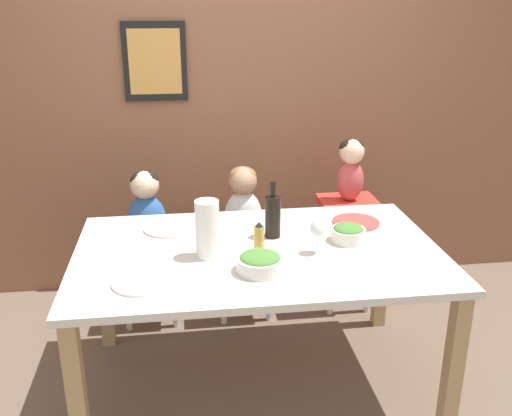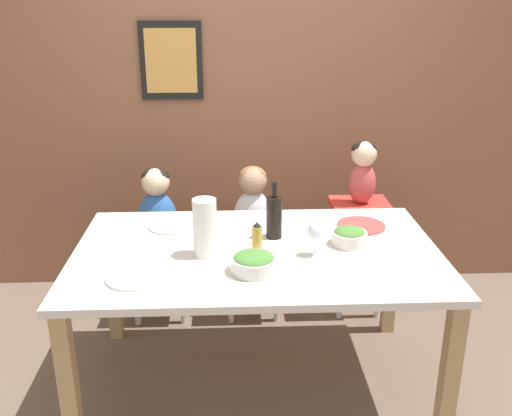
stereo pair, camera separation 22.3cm
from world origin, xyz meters
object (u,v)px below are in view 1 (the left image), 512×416
Objects in this scene: wine_bottle at (273,215)px; dinner_plate_front_left at (142,282)px; chair_far_left at (150,262)px; salad_bowl_small at (348,233)px; chair_far_center at (244,257)px; dinner_plate_back_right at (356,222)px; person_child_left at (147,211)px; person_baby_right at (351,165)px; wine_glass_near at (317,230)px; dinner_plate_back_left at (168,228)px; salad_bowl_large at (260,262)px; person_child_center at (243,206)px; paper_towel_roll at (207,229)px; chair_right_highchair at (347,225)px.

wine_bottle is 1.16× the size of dinner_plate_front_left.
salad_bowl_small is at bearing -34.82° from chair_far_left.
chair_far_center is 1.80× the size of dinner_plate_back_right.
person_child_left reaches higher than chair_far_left.
wine_glass_near is (-0.40, -0.82, -0.06)m from person_baby_right.
dinner_plate_back_left is (0.13, -0.43, 0.39)m from chair_far_left.
salad_bowl_large is (-0.03, -0.97, 0.43)m from chair_far_center.
person_child_left is 2.03× the size of dinner_plate_front_left.
dinner_plate_back_left is at bearing 162.71° from wine_bottle.
dinner_plate_front_left is at bearing -153.69° from dinner_plate_back_right.
dinner_plate_back_right is (0.46, 0.12, -0.11)m from wine_bottle.
chair_far_center is at bearing 0.00° from chair_far_left.
salad_bowl_large is at bearing -107.23° from wine_bottle.
person_child_center is at bearing 107.39° from wine_glass_near.
paper_towel_roll is at bearing -172.71° from salad_bowl_small.
dinner_plate_back_left is at bearing 163.01° from salad_bowl_small.
person_child_left is at bearing 179.94° from chair_right_highchair.
chair_right_highchair is 0.88m from wine_bottle.
person_child_left reaches higher than dinner_plate_front_left.
wine_bottle is (0.08, -0.60, 0.50)m from chair_far_center.
wine_glass_near reaches higher than chair_far_left.
dinner_plate_back_right is at bearing 49.24° from wine_glass_near.
person_child_left is 1.00× the size of person_child_center.
salad_bowl_small is (1.01, -0.70, 0.43)m from chair_far_left.
chair_far_center is 1.80× the size of dinner_plate_back_left.
salad_bowl_large and salad_bowl_small have the same top height.
dinner_plate_back_left reaches higher than chair_far_left.
dinner_plate_front_left and dinner_plate_back_left have the same top height.
wine_bottle is 1.69× the size of salad_bowl_small.
dinner_plate_back_left is at bearing -158.24° from chair_right_highchair.
dinner_plate_front_left is (-0.54, -1.02, 0.06)m from person_child_center.
person_baby_right is (1.22, 0.00, 0.23)m from person_child_left.
person_baby_right reaches higher than person_child_center.
wine_bottle is 0.28m from wine_glass_near.
dinner_plate_back_right reaches higher than chair_far_center.
person_child_center is (0.57, 0.00, 0.33)m from chair_far_left.
person_baby_right is at bearing 46.38° from wine_bottle.
wine_bottle is 1.05× the size of paper_towel_roll.
dinner_plate_back_left is (-0.87, 0.27, -0.04)m from salad_bowl_small.
salad_bowl_large is at bearing -150.46° from salad_bowl_small.
person_baby_right reaches higher than wine_glass_near.
paper_towel_roll is 1.64× the size of wine_glass_near.
chair_far_left is at bearing 112.18° from paper_towel_roll.
person_child_left is 2.03× the size of dinner_plate_back_right.
salad_bowl_large is at bearing -39.72° from paper_towel_roll.
person_baby_right reaches higher than dinner_plate_back_left.
dinner_plate_back_right is (1.12, -0.48, 0.39)m from chair_far_left.
dinner_plate_front_left is at bearing -165.93° from wine_glass_near.
chair_far_left is 1.55× the size of wine_bottle.
dinner_plate_back_right is at bearing -23.18° from chair_far_left.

